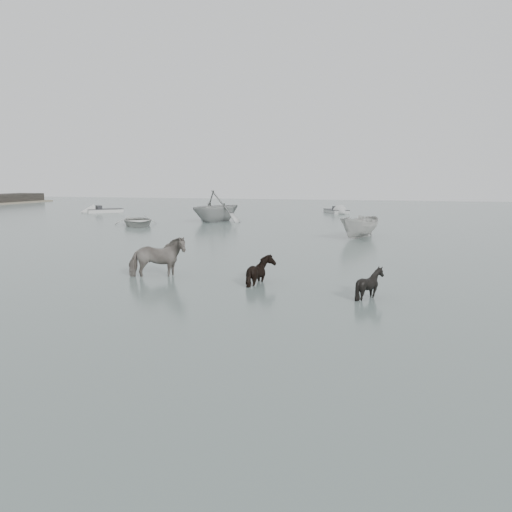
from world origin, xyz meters
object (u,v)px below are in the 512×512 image
(pony_dark, at_px, (261,265))
(pony_black, at_px, (370,279))
(rowboat_lead, at_px, (137,220))
(pony_pinto, at_px, (157,253))

(pony_dark, relative_size, pony_black, 1.16)
(pony_dark, xyz_separation_m, rowboat_lead, (-14.45, 17.85, -0.19))
(pony_pinto, distance_m, rowboat_lead, 20.60)
(pony_black, xyz_separation_m, rowboat_lead, (-18.12, 18.98, -0.10))
(pony_dark, bearing_deg, pony_black, -125.41)
(pony_dark, distance_m, pony_black, 3.84)
(pony_black, bearing_deg, pony_dark, 58.98)
(pony_pinto, relative_size, pony_black, 1.83)
(pony_pinto, height_order, pony_dark, pony_pinto)
(pony_pinto, height_order, pony_black, pony_pinto)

